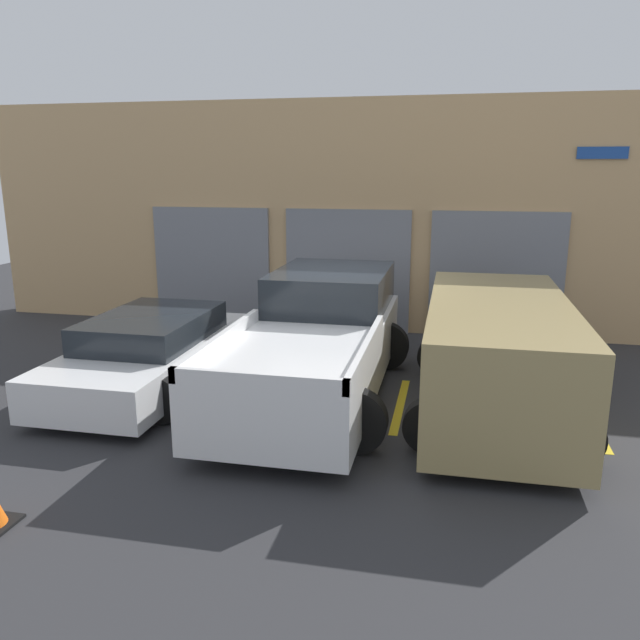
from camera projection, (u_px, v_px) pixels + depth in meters
name	position (u px, v px, depth m)	size (l,w,h in m)	color
ground_plane	(329.00, 374.00, 10.54)	(28.00, 28.00, 0.00)	#2D2D30
shophouse_building	(359.00, 219.00, 13.11)	(16.65, 0.68, 4.76)	tan
pickup_truck	(317.00, 341.00, 9.51)	(2.60, 5.41, 1.73)	white
sedan_white	(151.00, 352.00, 9.83)	(2.25, 4.31, 1.15)	white
sedan_side	(497.00, 353.00, 8.66)	(2.33, 4.75, 1.62)	#9E8956
parking_stripe_far_left	(79.00, 380.00, 10.21)	(0.12, 2.20, 0.01)	gold
parking_stripe_left	(231.00, 392.00, 9.67)	(0.12, 2.20, 0.01)	gold
parking_stripe_centre	(400.00, 405.00, 9.13)	(0.12, 2.20, 0.01)	gold
parking_stripe_right	(591.00, 420.00, 8.60)	(0.12, 2.20, 0.01)	gold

